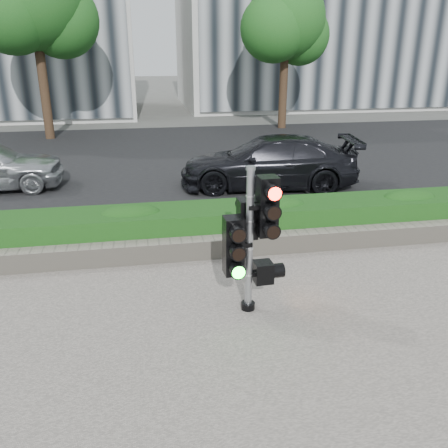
% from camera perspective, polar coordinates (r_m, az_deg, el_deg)
% --- Properties ---
extents(ground, '(120.00, 120.00, 0.00)m').
position_cam_1_polar(ground, '(6.64, -0.27, -10.86)').
color(ground, '#51514C').
rests_on(ground, ground).
extents(road, '(60.00, 13.00, 0.02)m').
position_cam_1_polar(road, '(15.99, -6.51, 7.88)').
color(road, black).
rests_on(road, ground).
extents(curb, '(60.00, 0.25, 0.12)m').
position_cam_1_polar(curb, '(9.42, -3.57, -0.69)').
color(curb, gray).
rests_on(curb, ground).
extents(stone_wall, '(12.00, 0.32, 0.34)m').
position_cam_1_polar(stone_wall, '(8.22, -2.55, -2.86)').
color(stone_wall, gray).
rests_on(stone_wall, sidewalk).
extents(hedge, '(12.00, 1.00, 0.68)m').
position_cam_1_polar(hedge, '(8.75, -3.15, -0.18)').
color(hedge, '#2B7323').
rests_on(hedge, sidewalk).
extents(building_right, '(18.00, 10.00, 12.00)m').
position_cam_1_polar(building_right, '(32.95, 12.28, 24.44)').
color(building_right, '#B7B7B2').
rests_on(building_right, ground).
extents(tree_left, '(4.61, 4.03, 7.34)m').
position_cam_1_polar(tree_left, '(20.52, -22.01, 23.54)').
color(tree_left, black).
rests_on(tree_left, ground).
extents(tree_right, '(4.10, 3.58, 6.53)m').
position_cam_1_polar(tree_right, '(22.13, 7.39, 22.94)').
color(tree_right, black).
rests_on(tree_right, ground).
extents(traffic_signal, '(0.71, 0.52, 2.03)m').
position_cam_1_polar(traffic_signal, '(6.26, 3.25, -1.09)').
color(traffic_signal, black).
rests_on(traffic_signal, sidewalk).
extents(car_dark, '(4.76, 2.48, 1.32)m').
position_cam_1_polar(car_dark, '(12.40, 5.38, 7.43)').
color(car_dark, black).
rests_on(car_dark, road).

